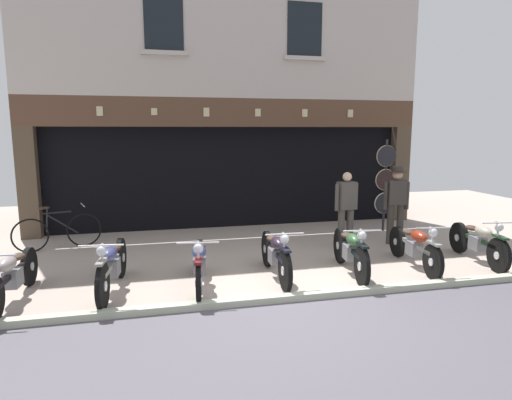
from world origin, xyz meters
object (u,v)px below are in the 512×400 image
at_px(motorcycle_center, 276,254).
at_px(leaning_bicycle, 57,231).
at_px(motorcycle_center_left, 199,262).
at_px(tyre_sign_pole, 385,181).
at_px(motorcycle_far_left, 12,275).
at_px(advert_board_near, 175,166).
at_px(motorcycle_far_right, 478,241).
at_px(salesman_left, 346,207).
at_px(motorcycle_right, 415,246).
at_px(shopkeeper_center, 396,201).
at_px(motorcycle_left, 112,265).
at_px(motorcycle_center_right, 351,250).

distance_m(motorcycle_center, leaning_bicycle, 4.95).
bearing_deg(motorcycle_center, motorcycle_center_left, 8.61).
bearing_deg(tyre_sign_pole, motorcycle_far_left, -158.80).
bearing_deg(leaning_bicycle, motorcycle_center_left, 25.46).
xyz_separation_m(motorcycle_far_left, motorcycle_center_left, (2.75, 0.00, -0.00)).
distance_m(motorcycle_center_left, advert_board_near, 4.60).
bearing_deg(motorcycle_far_right, advert_board_near, -29.64).
height_order(motorcycle_far_left, salesman_left, salesman_left).
bearing_deg(advert_board_near, motorcycle_right, -46.38).
height_order(motorcycle_right, advert_board_near, advert_board_near).
relative_size(motorcycle_center, leaning_bicycle, 1.14).
bearing_deg(motorcycle_far_right, motorcycle_far_left, 9.44).
height_order(motorcycle_right, shopkeeper_center, shopkeeper_center).
distance_m(motorcycle_right, salesman_left, 1.75).
bearing_deg(motorcycle_left, advert_board_near, -99.47).
bearing_deg(advert_board_near, motorcycle_center_right, -57.43).
distance_m(motorcycle_left, shopkeeper_center, 6.13).
bearing_deg(leaning_bicycle, motorcycle_right, 50.14).
relative_size(motorcycle_right, shopkeeper_center, 1.15).
bearing_deg(motorcycle_far_left, motorcycle_far_right, -175.94).
relative_size(motorcycle_center_left, motorcycle_center, 0.99).
height_order(motorcycle_center_right, tyre_sign_pole, tyre_sign_pole).
height_order(salesman_left, advert_board_near, advert_board_near).
bearing_deg(tyre_sign_pole, leaning_bicycle, 179.66).
xyz_separation_m(motorcycle_center, motorcycle_far_right, (4.03, -0.02, -0.01)).
bearing_deg(shopkeeper_center, motorcycle_center_left, 32.68).
bearing_deg(leaning_bicycle, motorcycle_center_right, 44.70).
bearing_deg(motorcycle_center, motorcycle_far_left, 4.40).
bearing_deg(shopkeeper_center, motorcycle_far_right, 128.40).
height_order(motorcycle_far_right, advert_board_near, advert_board_near).
bearing_deg(motorcycle_far_right, motorcycle_center_right, 9.97).
bearing_deg(motorcycle_far_right, leaning_bicycle, -11.30).
height_order(motorcycle_far_left, motorcycle_right, motorcycle_far_left).
height_order(salesman_left, leaning_bicycle, salesman_left).
xyz_separation_m(motorcycle_far_left, leaning_bicycle, (0.04, 3.03, -0.03)).
distance_m(motorcycle_far_left, tyre_sign_pole, 8.31).
xyz_separation_m(motorcycle_far_left, advert_board_near, (2.61, 4.44, 1.21)).
distance_m(motorcycle_center_right, motorcycle_right, 1.32).
distance_m(motorcycle_center_right, motorcycle_far_right, 2.69).
distance_m(shopkeeper_center, advert_board_near, 5.42).
bearing_deg(tyre_sign_pole, advert_board_near, 164.11).
bearing_deg(motorcycle_center, motorcycle_left, 3.04).
height_order(motorcycle_far_left, shopkeeper_center, shopkeeper_center).
relative_size(motorcycle_right, salesman_left, 1.21).
bearing_deg(salesman_left, advert_board_near, -48.40).
relative_size(motorcycle_center, motorcycle_center_right, 1.01).
bearing_deg(motorcycle_right, motorcycle_far_right, -173.35).
bearing_deg(motorcycle_center_left, motorcycle_far_right, -171.43).
xyz_separation_m(motorcycle_far_right, leaning_bicycle, (-8.06, 2.90, -0.04)).
xyz_separation_m(motorcycle_left, motorcycle_center_left, (1.35, -0.11, -0.02)).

